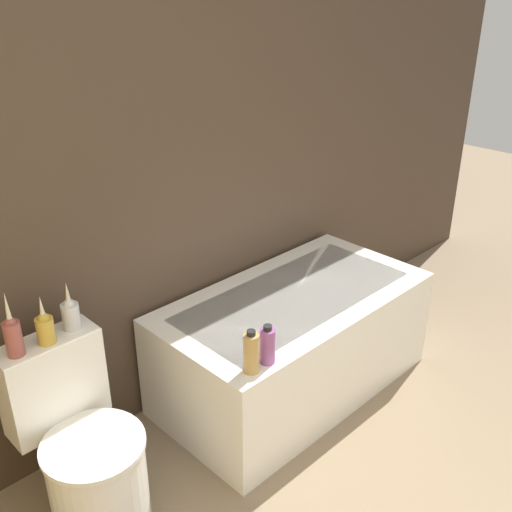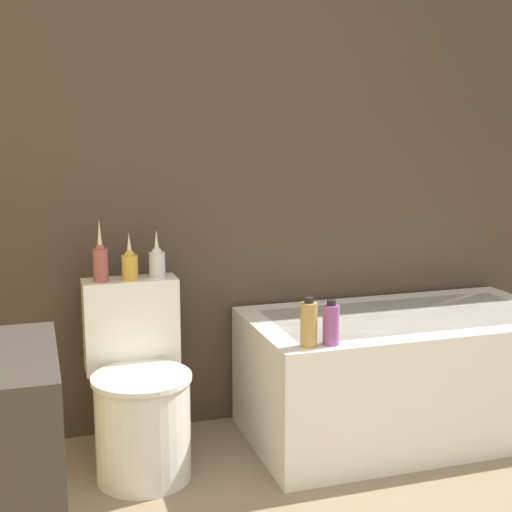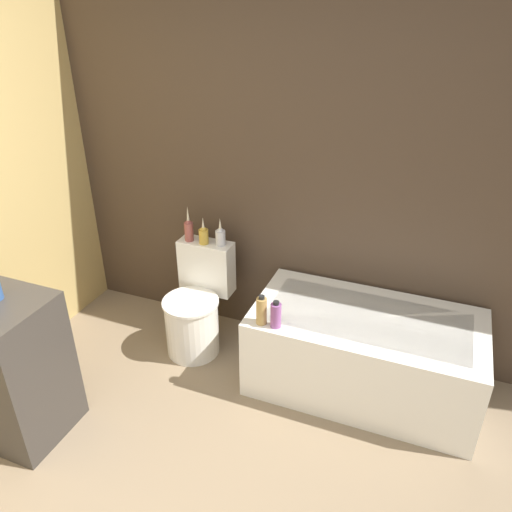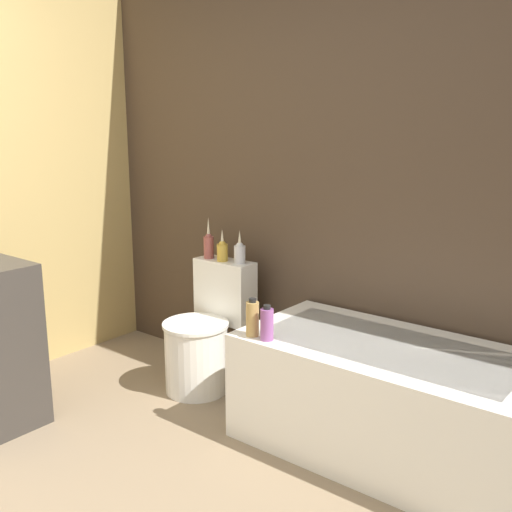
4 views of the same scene
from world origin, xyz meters
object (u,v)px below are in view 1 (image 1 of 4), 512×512
at_px(vase_gold, 13,334).
at_px(vase_bronze, 70,313).
at_px(toilet, 86,455).
at_px(shampoo_bottle_tall, 251,353).
at_px(shampoo_bottle_short, 267,345).
at_px(bathtub, 293,341).
at_px(vase_silver, 45,327).

xyz_separation_m(vase_gold, vase_bronze, (0.24, 0.02, -0.02)).
bearing_deg(toilet, shampoo_bottle_tall, -25.89).
bearing_deg(toilet, vase_bronze, 59.01).
xyz_separation_m(shampoo_bottle_tall, shampoo_bottle_short, (0.09, -0.00, -0.01)).
relative_size(bathtub, shampoo_bottle_tall, 7.31).
height_order(toilet, vase_bronze, vase_bronze).
xyz_separation_m(toilet, shampoo_bottle_short, (0.70, -0.30, 0.32)).
relative_size(vase_gold, vase_bronze, 1.29).
bearing_deg(vase_bronze, bathtub, -10.31).
xyz_separation_m(toilet, vase_gold, (-0.12, 0.18, 0.53)).
bearing_deg(bathtub, vase_bronze, 169.69).
distance_m(vase_silver, shampoo_bottle_short, 0.87).
relative_size(bathtub, toilet, 1.86).
height_order(vase_gold, shampoo_bottle_short, vase_gold).
distance_m(shampoo_bottle_tall, shampoo_bottle_short, 0.09).
distance_m(vase_silver, shampoo_bottle_tall, 0.79).
bearing_deg(vase_silver, shampoo_bottle_short, -33.76).
xyz_separation_m(vase_silver, shampoo_bottle_tall, (0.61, -0.47, -0.18)).
distance_m(vase_gold, vase_silver, 0.12).
relative_size(toilet, shampoo_bottle_tall, 3.93).
bearing_deg(toilet, vase_gold, 123.69).
bearing_deg(bathtub, toilet, 179.95).
distance_m(vase_gold, shampoo_bottle_tall, 0.89).
xyz_separation_m(toilet, vase_bronze, (0.12, 0.20, 0.51)).
bearing_deg(shampoo_bottle_tall, bathtub, 26.78).
bearing_deg(bathtub, vase_gold, 172.33).
xyz_separation_m(bathtub, shampoo_bottle_short, (-0.50, -0.30, 0.36)).
bearing_deg(vase_gold, toilet, -56.31).
bearing_deg(toilet, vase_silver, 90.00).
xyz_separation_m(vase_silver, vase_bronze, (0.12, 0.02, 0.00)).
relative_size(vase_bronze, shampoo_bottle_tall, 1.04).
bearing_deg(shampoo_bottle_tall, vase_silver, 142.56).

